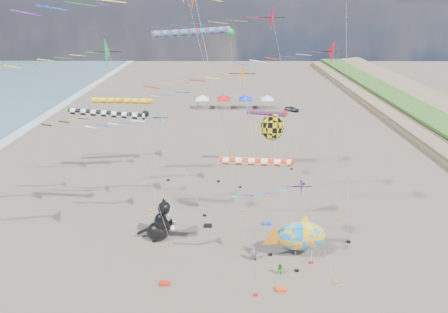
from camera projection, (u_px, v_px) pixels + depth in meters
name	position (u px, v px, depth m)	size (l,w,h in m)	color
delta_kite_0	(96.00, 54.00, 28.15)	(12.48, 2.55, 20.69)	#1D8C49
delta_kite_2	(236.00, 79.00, 27.50)	(10.71, 2.39, 18.95)	orange
delta_kite_3	(97.00, 120.00, 37.16)	(10.16, 1.79, 12.73)	orange
delta_kite_5	(296.00, 197.00, 27.61)	(8.84, 1.70, 10.12)	#53189B
delta_kite_6	(143.00, 121.00, 36.20)	(12.34, 1.82, 12.98)	blue
delta_kite_7	(330.00, 56.00, 33.02)	(11.60, 2.56, 19.91)	red
delta_kite_9	(273.00, 19.00, 39.33)	(17.41, 3.07, 23.02)	red
delta_kite_10	(175.00, 96.00, 43.69)	(11.64, 1.98, 13.59)	#1F9DCF
windsock_0	(269.00, 113.00, 48.70)	(7.07, 0.73, 9.15)	red
windsock_1	(195.00, 33.00, 39.10)	(10.41, 0.85, 20.29)	#1C9A50
windsock_2	(111.00, 114.00, 34.12)	(9.22, 0.68, 13.36)	black
windsock_3	(125.00, 101.00, 44.34)	(9.07, 0.75, 11.87)	orange
windsock_4	(259.00, 163.00, 28.02)	(7.38, 0.68, 11.66)	red
angelfish_kite	(270.00, 128.00, 32.95)	(3.74, 3.02, 13.50)	yellow
cat_inflatable	(159.00, 219.00, 36.15)	(3.56, 1.78, 4.80)	black
fish_inflatable	(300.00, 236.00, 33.51)	(6.35, 2.56, 4.89)	#168BDA
person_adult	(253.00, 254.00, 33.63)	(0.58, 0.38, 1.60)	slate
child_green	(280.00, 270.00, 31.96)	(0.59, 0.46, 1.22)	#1F7C22
child_blue	(255.00, 255.00, 33.80)	(0.66, 0.27, 1.12)	#2F25B0
kite_bag_0	(281.00, 289.00, 30.37)	(0.90, 0.44, 0.30)	#F44014
kite_bag_1	(208.00, 226.00, 38.95)	(0.90, 0.44, 0.30)	black
kite_bag_2	(165.00, 284.00, 30.99)	(0.90, 0.44, 0.30)	red
kite_bag_3	(267.00, 224.00, 39.34)	(0.90, 0.44, 0.30)	blue
tent_row	(235.00, 96.00, 80.18)	(19.20, 4.20, 3.80)	white
parked_car	(292.00, 109.00, 79.39)	(1.31, 3.26, 1.11)	#26262D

